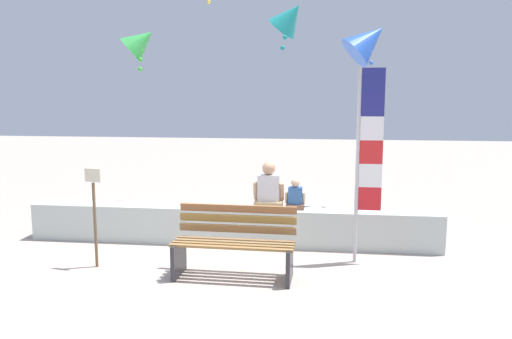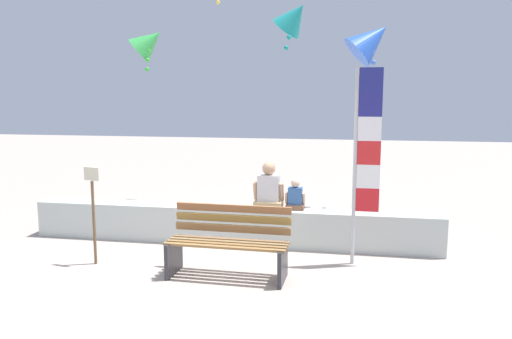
{
  "view_description": "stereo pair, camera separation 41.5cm",
  "coord_description": "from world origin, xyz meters",
  "px_view_note": "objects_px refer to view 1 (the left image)",
  "views": [
    {
      "loc": [
        1.36,
        -6.38,
        2.3
      ],
      "look_at": [
        0.4,
        1.13,
        1.17
      ],
      "focal_mm": 35.27,
      "sensor_mm": 36.0,
      "label": 1
    },
    {
      "loc": [
        1.77,
        -6.31,
        2.3
      ],
      "look_at": [
        0.4,
        1.13,
        1.17
      ],
      "focal_mm": 35.27,
      "sensor_mm": 36.0,
      "label": 2
    }
  ],
  "objects_px": {
    "kite_green": "(141,41)",
    "kite_teal": "(290,17)",
    "kite_blue": "(368,41)",
    "person_adult": "(269,190)",
    "park_bench": "(234,245)",
    "sign_post": "(94,209)",
    "person_child": "(295,197)",
    "flag_banner": "(366,152)"
  },
  "relations": [
    {
      "from": "person_adult",
      "to": "sign_post",
      "type": "bearing_deg",
      "value": -148.67
    },
    {
      "from": "person_adult",
      "to": "person_child",
      "type": "relative_size",
      "value": 1.54
    },
    {
      "from": "person_child",
      "to": "kite_green",
      "type": "bearing_deg",
      "value": 147.86
    },
    {
      "from": "kite_green",
      "to": "kite_teal",
      "type": "height_order",
      "value": "kite_teal"
    },
    {
      "from": "flag_banner",
      "to": "kite_blue",
      "type": "height_order",
      "value": "kite_blue"
    },
    {
      "from": "kite_blue",
      "to": "flag_banner",
      "type": "bearing_deg",
      "value": -94.56
    },
    {
      "from": "kite_green",
      "to": "person_adult",
      "type": "bearing_deg",
      "value": -35.95
    },
    {
      "from": "flag_banner",
      "to": "kite_green",
      "type": "xyz_separation_m",
      "value": [
        -4.03,
        2.61,
        1.77
      ]
    },
    {
      "from": "person_adult",
      "to": "kite_teal",
      "type": "distance_m",
      "value": 3.1
    },
    {
      "from": "kite_teal",
      "to": "sign_post",
      "type": "relative_size",
      "value": 0.7
    },
    {
      "from": "kite_blue",
      "to": "kite_green",
      "type": "bearing_deg",
      "value": 163.69
    },
    {
      "from": "person_adult",
      "to": "kite_green",
      "type": "height_order",
      "value": "kite_green"
    },
    {
      "from": "park_bench",
      "to": "flag_banner",
      "type": "height_order",
      "value": "flag_banner"
    },
    {
      "from": "person_adult",
      "to": "kite_teal",
      "type": "bearing_deg",
      "value": 81.27
    },
    {
      "from": "flag_banner",
      "to": "kite_teal",
      "type": "distance_m",
      "value": 3.16
    },
    {
      "from": "kite_green",
      "to": "kite_blue",
      "type": "xyz_separation_m",
      "value": [
        4.14,
        -1.21,
        -0.17
      ]
    },
    {
      "from": "person_child",
      "to": "person_adult",
      "type": "bearing_deg",
      "value": -179.96
    },
    {
      "from": "sign_post",
      "to": "kite_green",
      "type": "bearing_deg",
      "value": 97.95
    },
    {
      "from": "kite_teal",
      "to": "sign_post",
      "type": "distance_m",
      "value": 4.6
    },
    {
      "from": "park_bench",
      "to": "kite_green",
      "type": "distance_m",
      "value": 5.03
    },
    {
      "from": "flag_banner",
      "to": "kite_teal",
      "type": "height_order",
      "value": "kite_teal"
    },
    {
      "from": "flag_banner",
      "to": "sign_post",
      "type": "xyz_separation_m",
      "value": [
        -3.57,
        -0.65,
        -0.75
      ]
    },
    {
      "from": "kite_green",
      "to": "kite_teal",
      "type": "relative_size",
      "value": 1.02
    },
    {
      "from": "park_bench",
      "to": "kite_blue",
      "type": "relative_size",
      "value": 1.57
    },
    {
      "from": "person_adult",
      "to": "kite_teal",
      "type": "relative_size",
      "value": 0.76
    },
    {
      "from": "flag_banner",
      "to": "kite_teal",
      "type": "bearing_deg",
      "value": 119.38
    },
    {
      "from": "kite_green",
      "to": "sign_post",
      "type": "xyz_separation_m",
      "value": [
        0.45,
        -3.26,
        -2.52
      ]
    },
    {
      "from": "person_adult",
      "to": "kite_blue",
      "type": "distance_m",
      "value": 2.82
    },
    {
      "from": "flag_banner",
      "to": "sign_post",
      "type": "distance_m",
      "value": 3.71
    },
    {
      "from": "person_adult",
      "to": "sign_post",
      "type": "distance_m",
      "value": 2.57
    },
    {
      "from": "park_bench",
      "to": "kite_teal",
      "type": "xyz_separation_m",
      "value": [
        0.5,
        2.83,
        3.21
      ]
    },
    {
      "from": "person_adult",
      "to": "flag_banner",
      "type": "bearing_deg",
      "value": -26.43
    },
    {
      "from": "person_child",
      "to": "kite_teal",
      "type": "height_order",
      "value": "kite_teal"
    },
    {
      "from": "park_bench",
      "to": "sign_post",
      "type": "distance_m",
      "value": 1.95
    },
    {
      "from": "person_child",
      "to": "kite_blue",
      "type": "distance_m",
      "value": 2.71
    },
    {
      "from": "person_child",
      "to": "sign_post",
      "type": "relative_size",
      "value": 0.35
    },
    {
      "from": "kite_blue",
      "to": "person_adult",
      "type": "bearing_deg",
      "value": -154.55
    },
    {
      "from": "kite_green",
      "to": "flag_banner",
      "type": "bearing_deg",
      "value": -32.91
    },
    {
      "from": "person_child",
      "to": "kite_teal",
      "type": "bearing_deg",
      "value": 98.01
    },
    {
      "from": "flag_banner",
      "to": "kite_blue",
      "type": "distance_m",
      "value": 2.12
    },
    {
      "from": "flag_banner",
      "to": "kite_blue",
      "type": "relative_size",
      "value": 2.67
    },
    {
      "from": "person_adult",
      "to": "kite_green",
      "type": "xyz_separation_m",
      "value": [
        -2.65,
        1.92,
        2.46
      ]
    }
  ]
}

